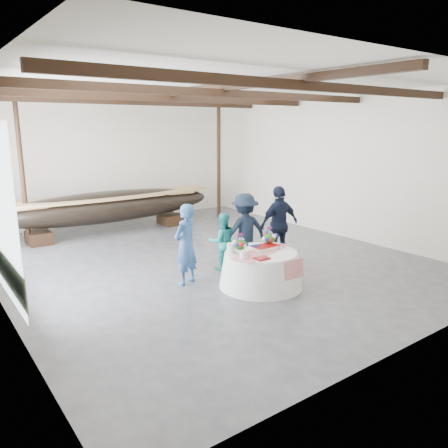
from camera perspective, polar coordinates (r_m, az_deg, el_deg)
floor at (r=11.88m, az=-2.76°, el=-4.50°), size 10.00×12.00×0.01m
wall_back at (r=16.75m, az=-14.30°, el=8.03°), size 10.00×0.02×4.50m
wall_front at (r=7.23m, az=24.13°, el=1.47°), size 10.00×0.02×4.50m
wall_right at (r=14.74m, az=13.75°, el=7.46°), size 0.02×12.00×4.50m
ceiling at (r=11.39m, az=-3.01°, el=17.67°), size 10.00×12.00×0.01m
pavilion_structure at (r=11.98m, az=-4.98°, el=15.01°), size 9.80×11.76×4.50m
longboat_display at (r=14.90m, az=-14.79°, el=2.22°), size 7.55×1.51×1.42m
banquet_table at (r=9.81m, az=4.84°, el=-5.87°), size 1.87×1.87×0.80m
tabletop_items at (r=9.73m, az=4.13°, el=-2.63°), size 1.81×1.08×0.40m
guest_woman_blue at (r=9.81m, az=-5.03°, el=-2.68°), size 0.79×0.66×1.85m
guest_woman_teal at (r=10.80m, az=-0.19°, el=-2.29°), size 0.84×0.75×1.44m
guest_man_left at (r=10.91m, az=2.70°, el=-0.91°), size 1.33×0.91×1.89m
guest_man_right at (r=11.45m, az=7.21°, el=-0.04°), size 1.21×0.56×2.01m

